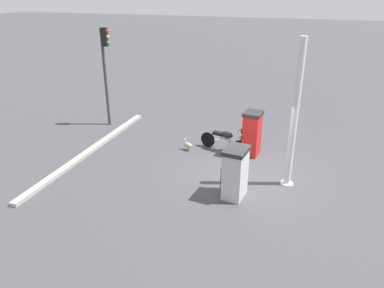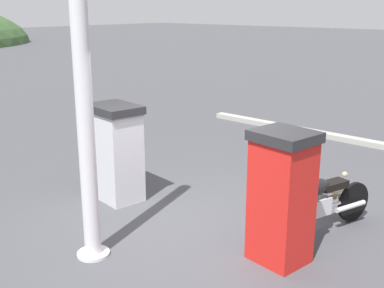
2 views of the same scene
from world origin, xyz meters
name	(u,v)px [view 1 (image 1 of 2)]	position (x,y,z in m)	size (l,w,h in m)	color
ground_plane	(246,173)	(0.00, 0.00, 0.00)	(120.00, 120.00, 0.00)	#424247
fuel_pump_near	(252,133)	(0.09, -1.49, 0.82)	(0.71, 0.76, 1.61)	red
fuel_pump_far	(235,172)	(0.09, 1.49, 0.77)	(0.74, 0.91, 1.52)	silver
motorcycle_near_pump	(225,140)	(1.05, -1.49, 0.46)	(1.88, 0.80, 0.93)	black
wandering_duck	(188,145)	(2.36, -1.16, 0.21)	(0.43, 0.29, 0.44)	tan
roadside_traffic_light	(105,61)	(6.42, -2.73, 2.77)	(0.39, 0.27, 4.08)	#38383A
canopy_support_pole	(294,119)	(-1.33, 0.30, 2.14)	(0.40, 0.40, 4.42)	silver
road_edge_kerb	(91,150)	(5.72, 0.00, 0.06)	(0.40, 7.83, 0.12)	#9E9E93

